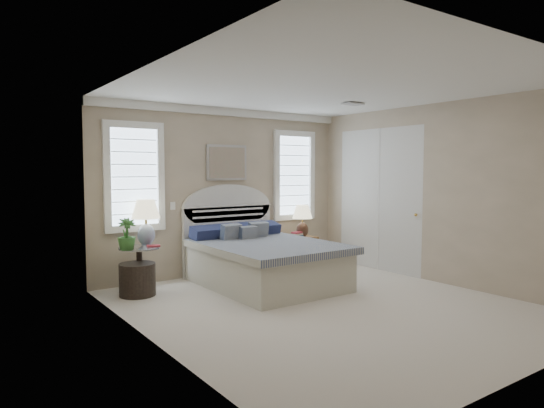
{
  "coord_description": "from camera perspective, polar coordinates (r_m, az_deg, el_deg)",
  "views": [
    {
      "loc": [
        -3.99,
        -4.45,
        1.7
      ],
      "look_at": [
        -0.13,
        1.0,
        1.23
      ],
      "focal_mm": 32.0,
      "sensor_mm": 36.0,
      "label": 1
    }
  ],
  "objects": [
    {
      "name": "ceiling",
      "position": [
        6.06,
        6.68,
        13.5
      ],
      "size": [
        4.5,
        5.0,
        0.01
      ],
      "primitive_type": "cube",
      "color": "white",
      "rests_on": "wall_back"
    },
    {
      "name": "floor_pot",
      "position": [
        6.88,
        -15.55,
        -8.55
      ],
      "size": [
        0.6,
        0.6,
        0.44
      ],
      "primitive_type": "cylinder",
      "rotation": [
        0.0,
        0.0,
        0.29
      ],
      "color": "black",
      "rests_on": "floor"
    },
    {
      "name": "window_left",
      "position": [
        7.35,
        -15.92,
        3.1
      ],
      "size": [
        0.9,
        0.06,
        1.6
      ],
      "primitive_type": "cube",
      "color": "silver",
      "rests_on": "wall_back"
    },
    {
      "name": "window_right",
      "position": [
        8.78,
        2.58,
        3.37
      ],
      "size": [
        0.9,
        0.06,
        1.6
      ],
      "primitive_type": "cube",
      "color": "silver",
      "rests_on": "wall_back"
    },
    {
      "name": "switch_plate",
      "position": [
        7.59,
        -11.59,
        -0.21
      ],
      "size": [
        0.08,
        0.01,
        0.12
      ],
      "primitive_type": "cube",
      "color": "white",
      "rests_on": "wall_back"
    },
    {
      "name": "lamp_right",
      "position": [
        8.45,
        3.6,
        -1.58
      ],
      "size": [
        0.42,
        0.42,
        0.57
      ],
      "rotation": [
        0.0,
        0.0,
        0.23
      ],
      "color": "black",
      "rests_on": "nightstand_right"
    },
    {
      "name": "wall_right",
      "position": [
        7.67,
        19.19,
        1.19
      ],
      "size": [
        0.02,
        5.0,
        2.7
      ],
      "primitive_type": "cube",
      "color": "tan",
      "rests_on": "floor"
    },
    {
      "name": "books_right",
      "position": [
        8.32,
        2.95,
        -3.71
      ],
      "size": [
        0.23,
        0.18,
        0.11
      ],
      "rotation": [
        0.0,
        0.0,
        0.16
      ],
      "color": "#A52935",
      "rests_on": "nightstand_right"
    },
    {
      "name": "side_table_left",
      "position": [
        7.03,
        -15.33,
        -6.88
      ],
      "size": [
        0.56,
        0.56,
        0.63
      ],
      "color": "black",
      "rests_on": "floor"
    },
    {
      "name": "lamp_left",
      "position": [
        7.13,
        -14.62,
        -1.49
      ],
      "size": [
        0.51,
        0.51,
        0.66
      ],
      "rotation": [
        0.0,
        0.0,
        -0.32
      ],
      "color": "silver",
      "rests_on": "side_table_left"
    },
    {
      "name": "closet_door",
      "position": [
        8.42,
        12.43,
        0.53
      ],
      "size": [
        0.02,
        1.8,
        2.4
      ],
      "primitive_type": "cube",
      "color": "silver",
      "rests_on": "floor"
    },
    {
      "name": "floor",
      "position": [
        6.21,
        6.48,
        -11.87
      ],
      "size": [
        4.5,
        5.0,
        0.01
      ],
      "primitive_type": "cube",
      "color": "silver",
      "rests_on": "ground"
    },
    {
      "name": "bed",
      "position": [
        7.25,
        -1.25,
        -6.42
      ],
      "size": [
        1.72,
        2.28,
        1.47
      ],
      "color": "silver",
      "rests_on": "floor"
    },
    {
      "name": "hvac_vent",
      "position": [
        7.45,
        9.48,
        11.53
      ],
      "size": [
        0.3,
        0.2,
        0.02
      ],
      "primitive_type": "cube",
      "color": "#B2B2B2",
      "rests_on": "ceiling"
    },
    {
      "name": "painting",
      "position": [
        7.98,
        -5.31,
        4.87
      ],
      "size": [
        0.74,
        0.04,
        0.58
      ],
      "primitive_type": "cube",
      "color": "silver",
      "rests_on": "wall_back"
    },
    {
      "name": "potted_plant",
      "position": [
        6.76,
        -16.74,
        -3.42
      ],
      "size": [
        0.26,
        0.26,
        0.43
      ],
      "primitive_type": "imported",
      "rotation": [
        0.0,
        0.0,
        -0.08
      ],
      "color": "#346B2B",
      "rests_on": "side_table_left"
    },
    {
      "name": "crown_molding",
      "position": [
        8.04,
        -5.35,
        10.73
      ],
      "size": [
        4.5,
        0.08,
        0.12
      ],
      "primitive_type": "cube",
      "color": "white",
      "rests_on": "wall_back"
    },
    {
      "name": "nightstand_right",
      "position": [
        8.56,
        3.38,
        -4.82
      ],
      "size": [
        0.5,
        0.4,
        0.53
      ],
      "color": "olive",
      "rests_on": "floor"
    },
    {
      "name": "books_left",
      "position": [
        6.97,
        -13.79,
        -4.82
      ],
      "size": [
        0.2,
        0.17,
        0.02
      ],
      "rotation": [
        0.0,
        0.0,
        -0.23
      ],
      "color": "#A52935",
      "rests_on": "side_table_left"
    },
    {
      "name": "wall_back",
      "position": [
        8.02,
        -5.43,
        1.51
      ],
      "size": [
        4.5,
        0.02,
        2.7
      ],
      "primitive_type": "cube",
      "color": "tan",
      "rests_on": "floor"
    },
    {
      "name": "wall_left",
      "position": [
        4.79,
        -13.89,
        -0.26
      ],
      "size": [
        0.02,
        5.0,
        2.7
      ],
      "primitive_type": "cube",
      "color": "tan",
      "rests_on": "floor"
    }
  ]
}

